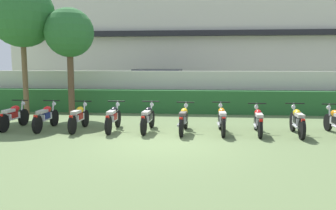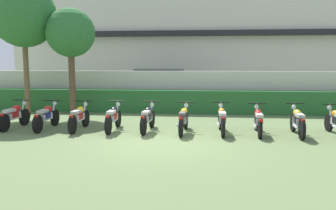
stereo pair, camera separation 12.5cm
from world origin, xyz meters
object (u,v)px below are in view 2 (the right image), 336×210
tree_far_side (70,34)px  motorcycle_in_row_5 (184,119)px  parked_car (162,85)px  motorcycle_in_row_7 (258,120)px  motorcycle_in_row_8 (298,121)px  tree_near_inspector (23,15)px  motorcycle_in_row_0 (14,116)px  motorcycle_in_row_6 (222,119)px  motorcycle_in_row_1 (46,116)px  motorcycle_in_row_4 (148,118)px  motorcycle_in_row_3 (113,117)px  motorcycle_in_row_2 (79,117)px

tree_far_side → motorcycle_in_row_5: (5.04, -3.34, -3.04)m
parked_car → motorcycle_in_row_7: size_ratio=2.43×
motorcycle_in_row_5 → motorcycle_in_row_8: motorcycle_in_row_8 is taller
motorcycle_in_row_7 → tree_near_inspector: bearing=74.9°
motorcycle_in_row_0 → motorcycle_in_row_6: bearing=-89.0°
tree_far_side → motorcycle_in_row_0: size_ratio=2.47×
tree_near_inspector → motorcycle_in_row_1: 5.49m
motorcycle_in_row_8 → motorcycle_in_row_4: bearing=90.9°
tree_near_inspector → tree_far_side: tree_near_inspector is taller
motorcycle_in_row_5 → motorcycle_in_row_6: motorcycle_in_row_6 is taller
motorcycle_in_row_4 → motorcycle_in_row_7: 3.58m
parked_car → motorcycle_in_row_0: 9.59m
tree_near_inspector → motorcycle_in_row_5: bearing=-24.6°
motorcycle_in_row_5 → motorcycle_in_row_8: size_ratio=1.01×
parked_car → motorcycle_in_row_4: 8.68m
tree_near_inspector → motorcycle_in_row_3: (4.69, -3.14, -3.82)m
motorcycle_in_row_8 → tree_far_side: bearing=71.4°
tree_far_side → motorcycle_in_row_4: bearing=-40.1°
motorcycle_in_row_1 → motorcycle_in_row_4: motorcycle_in_row_4 is taller
tree_far_side → motorcycle_in_row_0: bearing=-104.1°
tree_near_inspector → motorcycle_in_row_1: bearing=-53.2°
motorcycle_in_row_4 → tree_far_side: bearing=53.2°
motorcycle_in_row_0 → motorcycle_in_row_1: motorcycle_in_row_0 is taller
tree_far_side → motorcycle_in_row_7: bearing=-24.0°
motorcycle_in_row_4 → motorcycle_in_row_0: bearing=93.5°
tree_near_inspector → motorcycle_in_row_5: 8.64m
motorcycle_in_row_7 → motorcycle_in_row_0: bearing=93.2°
motorcycle_in_row_3 → tree_near_inspector: bearing=55.6°
parked_car → motorcycle_in_row_0: bearing=-111.6°
motorcycle_in_row_8 → tree_near_inspector: bearing=75.8°
motorcycle_in_row_8 → motorcycle_in_row_6: bearing=90.6°
motorcycle_in_row_0 → motorcycle_in_row_4: bearing=-88.2°
motorcycle_in_row_1 → motorcycle_in_row_7: 7.07m
motorcycle_in_row_0 → motorcycle_in_row_1: 1.17m
motorcycle_in_row_6 → motorcycle_in_row_2: bearing=89.1°
motorcycle_in_row_1 → motorcycle_in_row_4: bearing=-89.8°
tree_near_inspector → motorcycle_in_row_4: size_ratio=2.98×
tree_near_inspector → motorcycle_in_row_0: tree_near_inspector is taller
motorcycle_in_row_1 → motorcycle_in_row_4: 3.50m
motorcycle_in_row_0 → motorcycle_in_row_8: size_ratio=0.98×
tree_near_inspector → motorcycle_in_row_2: tree_near_inspector is taller
motorcycle_in_row_1 → motorcycle_in_row_2: motorcycle_in_row_2 is taller
parked_car → motorcycle_in_row_4: bearing=-82.5°
tree_near_inspector → motorcycle_in_row_3: size_ratio=2.96×
motorcycle_in_row_6 → motorcycle_in_row_7: bearing=-90.4°
motorcycle_in_row_3 → motorcycle_in_row_5: (2.36, -0.07, -0.00)m
motorcycle_in_row_7 → motorcycle_in_row_8: size_ratio=1.01×
motorcycle_in_row_5 → motorcycle_in_row_1: bearing=92.9°
tree_near_inspector → motorcycle_in_row_8: 11.75m
tree_near_inspector → motorcycle_in_row_4: tree_near_inspector is taller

